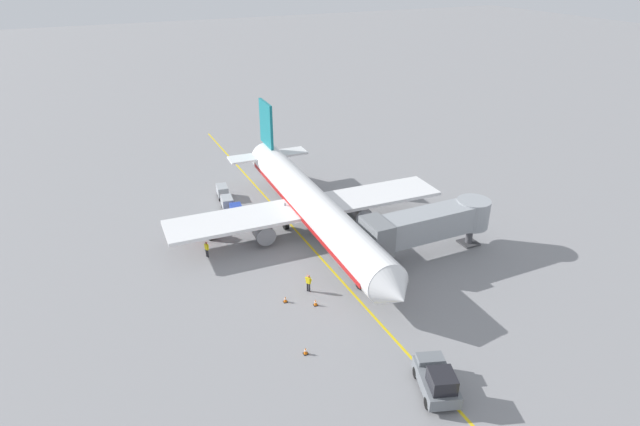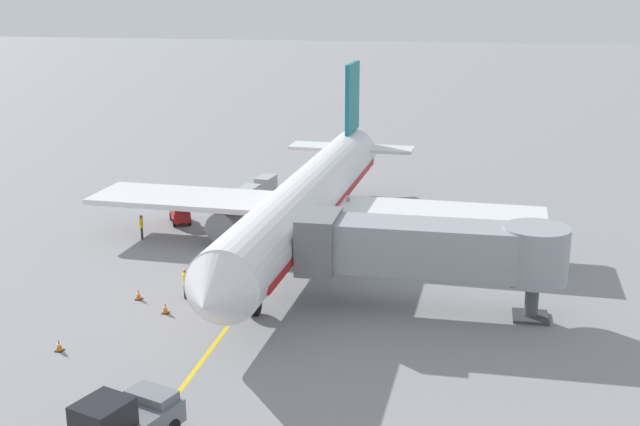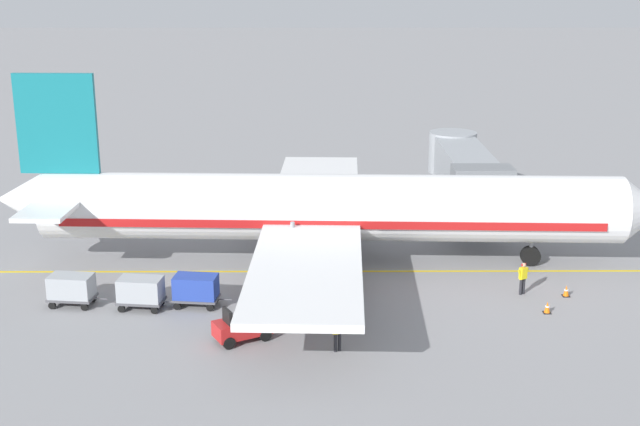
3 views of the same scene
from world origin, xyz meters
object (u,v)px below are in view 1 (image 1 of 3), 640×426
ground_crew_wing_walker (308,282)px  safety_cone_wing_tip (306,351)px  pushback_tractor (437,380)px  ground_crew_loader (207,248)px  jet_bridge (429,224)px  baggage_cart_third_in_train (222,191)px  parked_airliner (311,205)px  baggage_cart_front (237,211)px  baggage_tug_lead (208,230)px  baggage_cart_second_in_train (227,202)px  safety_cone_nose_right (316,302)px  safety_cone_nose_left (285,299)px

ground_crew_wing_walker → safety_cone_wing_tip: bearing=64.5°
pushback_tractor → ground_crew_loader: size_ratio=2.89×
pushback_tractor → jet_bridge: bearing=-123.1°
safety_cone_wing_tip → baggage_cart_third_in_train: bearing=-94.1°
parked_airliner → baggage_cart_front: (6.28, -6.47, -2.24)m
baggage_tug_lead → ground_crew_wing_walker: bearing=111.6°
baggage_cart_second_in_train → baggage_cart_front: bearing=96.8°
parked_airliner → safety_cone_nose_right: (5.09, 12.16, -2.90)m
jet_bridge → safety_cone_nose_right: 14.13m
baggage_cart_front → safety_cone_wing_tip: (2.02, 23.84, -0.66)m
baggage_cart_third_in_train → safety_cone_nose_right: bearing=92.5°
pushback_tractor → ground_crew_loader: pushback_tractor is taller
jet_bridge → pushback_tractor: (10.15, 15.55, -2.36)m
jet_bridge → safety_cone_nose_left: (15.59, 1.48, -3.16)m
baggage_cart_third_in_train → pushback_tractor: bearing=96.7°
baggage_cart_third_in_train → safety_cone_nose_left: (1.07, 23.22, -0.66)m
parked_airliner → safety_cone_nose_right: 13.49m
jet_bridge → pushback_tractor: bearing=56.9°
jet_bridge → safety_cone_wing_tip: bearing=26.3°
baggage_tug_lead → safety_cone_nose_right: baggage_tug_lead is taller
baggage_tug_lead → safety_cone_nose_left: 14.71m
pushback_tractor → safety_cone_nose_left: (5.44, -14.07, -0.81)m
baggage_cart_second_in_train → baggage_cart_third_in_train: 3.51m
safety_cone_wing_tip → ground_crew_wing_walker: bearing=-115.5°
baggage_cart_second_in_train → ground_crew_wing_walker: size_ratio=1.75×
baggage_cart_third_in_train → safety_cone_nose_left: bearing=87.4°
baggage_cart_third_in_train → ground_crew_wing_walker: size_ratio=1.75×
ground_crew_loader → safety_cone_nose_right: size_ratio=2.86×
baggage_cart_third_in_train → ground_crew_loader: ground_crew_loader is taller
baggage_cart_second_in_train → ground_crew_loader: (4.82, 9.48, 0.00)m
ground_crew_wing_walker → safety_cone_nose_left: ground_crew_wing_walker is taller
baggage_cart_second_in_train → jet_bridge: bearing=129.3°
baggage_cart_front → safety_cone_nose_right: baggage_cart_front is taller
parked_airliner → baggage_tug_lead: size_ratio=13.46×
jet_bridge → ground_crew_loader: (19.76, -8.77, -2.50)m
safety_cone_nose_left → safety_cone_wing_tip: bearing=81.1°
ground_crew_loader → safety_cone_nose_left: size_ratio=2.86×
parked_airliner → ground_crew_loader: 11.64m
jet_bridge → baggage_cart_second_in_train: size_ratio=4.66×
ground_crew_wing_walker → safety_cone_wing_tip: size_ratio=2.86×
ground_crew_loader → safety_cone_nose_left: (-4.17, 10.25, -0.66)m
ground_crew_loader → safety_cone_wing_tip: (-3.11, 17.01, -0.66)m
ground_crew_loader → jet_bridge: bearing=156.1°
pushback_tractor → ground_crew_wing_walker: 15.01m
safety_cone_nose_right → baggage_cart_third_in_train: bearing=-87.5°
parked_airliner → baggage_cart_second_in_train: bearing=-54.1°
baggage_cart_second_in_train → pushback_tractor: bearing=98.1°
pushback_tractor → safety_cone_nose_left: bearing=-68.9°
parked_airliner → ground_crew_loader: (11.42, 0.37, -2.23)m
baggage_cart_second_in_train → ground_crew_wing_walker: ground_crew_wing_walker is taller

